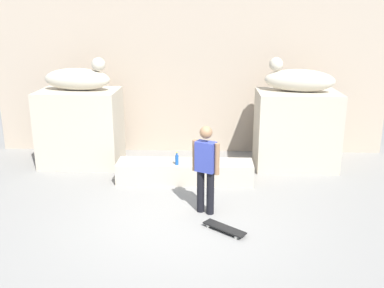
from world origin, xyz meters
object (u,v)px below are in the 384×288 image
(statue_reclining_right, at_px, (298,79))
(skater, at_px, (206,166))
(skateboard, at_px, (224,228))
(bottle_green, at_px, (198,153))
(bottle_blue, at_px, (177,160))
(statue_reclining_left, at_px, (78,78))

(statue_reclining_right, bearing_deg, skater, 64.92)
(skateboard, bearing_deg, statue_reclining_right, 101.89)
(skateboard, height_order, bottle_green, bottle_green)
(skateboard, distance_m, bottle_green, 2.63)
(bottle_blue, bearing_deg, bottle_green, 44.52)
(skateboard, bearing_deg, bottle_green, 140.67)
(skater, distance_m, skateboard, 1.17)
(statue_reclining_right, distance_m, skater, 3.61)
(bottle_blue, bearing_deg, skateboard, -65.39)
(bottle_green, bearing_deg, statue_reclining_right, 21.39)
(skater, distance_m, bottle_green, 1.83)
(skater, relative_size, bottle_blue, 5.91)
(statue_reclining_left, distance_m, statue_reclining_right, 5.11)
(statue_reclining_right, relative_size, bottle_blue, 5.97)
(statue_reclining_left, height_order, skateboard, statue_reclining_left)
(statue_reclining_right, relative_size, skater, 1.01)
(statue_reclining_left, bearing_deg, statue_reclining_right, 6.89)
(skater, xyz_separation_m, bottle_green, (-0.18, 1.80, -0.33))
(statue_reclining_right, height_order, bottle_green, statue_reclining_right)
(skateboard, xyz_separation_m, bottle_green, (-0.51, 2.53, 0.52))
(statue_reclining_left, xyz_separation_m, skater, (3.02, -2.67, -1.19))
(statue_reclining_left, distance_m, skateboard, 5.20)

